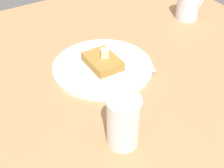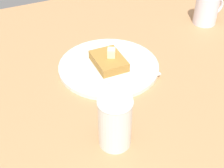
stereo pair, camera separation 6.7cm
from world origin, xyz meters
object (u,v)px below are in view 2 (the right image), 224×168
(plate, at_px, (110,66))
(syrup_jar, at_px, (115,124))
(fork, at_px, (125,81))
(coffee_mug, at_px, (207,10))

(plate, distance_m, syrup_jar, 0.25)
(fork, bearing_deg, syrup_jar, -123.61)
(fork, relative_size, coffee_mug, 1.62)
(fork, distance_m, coffee_mug, 0.41)
(syrup_jar, bearing_deg, plate, 67.23)
(plate, height_order, syrup_jar, syrup_jar)
(plate, xyz_separation_m, syrup_jar, (-0.09, -0.23, 0.04))
(fork, xyz_separation_m, syrup_jar, (-0.10, -0.15, 0.04))
(syrup_jar, bearing_deg, fork, 56.39)
(fork, bearing_deg, plate, 92.46)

